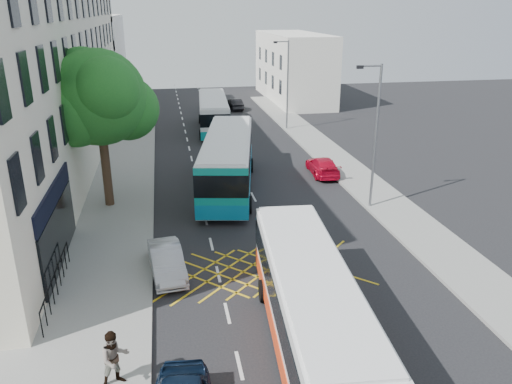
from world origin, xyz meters
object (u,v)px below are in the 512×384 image
lamp_far (287,80)px  bus_mid (228,161)px  street_tree (98,99)px  distant_car_grey (216,104)px  parked_car_silver (167,261)px  lamp_near (374,130)px  motorbike (376,377)px  pedestrian_near (115,359)px  red_hatchback (323,166)px  distant_car_dark (235,104)px  bus_near (310,306)px  bus_far (213,113)px

lamp_far → bus_mid: lamp_far is taller
street_tree → distant_car_grey: 29.92m
parked_car_silver → bus_mid: bearing=62.2°
lamp_near → parked_car_silver: (-11.57, -5.57, -3.99)m
bus_mid → motorbike: (1.69, -19.24, -0.83)m
lamp_near → pedestrian_near: (-13.20, -12.30, -3.54)m
lamp_near → parked_car_silver: lamp_near is taller
lamp_far → pedestrian_near: (-13.20, -32.30, -3.54)m
street_tree → pedestrian_near: 16.21m
lamp_far → red_hatchback: bearing=-92.9°
distant_car_dark → bus_near: bearing=79.8°
street_tree → distant_car_dark: size_ratio=2.34×
bus_mid → parked_car_silver: 11.25m
red_hatchback → motorbike: bearing=79.6°
lamp_far → bus_mid: bearing=-116.3°
motorbike → lamp_near: bearing=68.4°
bus_mid → motorbike: 19.33m
bus_far → parked_car_silver: 27.27m
bus_far → motorbike: bus_far is taller
motorbike → bus_far: bearing=91.8°
lamp_far → distant_car_dark: 12.03m
bus_near → bus_mid: bus_mid is taller
lamp_near → distant_car_dark: size_ratio=2.13×
lamp_near → parked_car_silver: 13.45m
distant_car_grey → distant_car_dark: (2.09, 0.01, -0.06)m
red_hatchback → distant_car_grey: (-4.70, 24.39, 0.07)m
motorbike → distant_car_grey: (0.40, 45.24, -0.31)m
bus_far → motorbike: (0.90, -35.64, -0.63)m
bus_near → pedestrian_near: bearing=-167.7°
pedestrian_near → distant_car_grey: bearing=55.7°
lamp_far → bus_far: lamp_far is taller
bus_near → motorbike: bus_near is taller
motorbike → distant_car_dark: 45.32m
lamp_near → lamp_far: (0.00, 20.00, 0.00)m
bus_mid → bus_far: bearing=98.1°
lamp_near → pedestrian_near: size_ratio=4.34×
bus_near → parked_car_silver: bearing=133.0°
pedestrian_near → parked_car_silver: bearing=52.4°
distant_car_dark → bus_mid: bearing=75.6°
lamp_near → bus_mid: lamp_near is taller
pedestrian_near → bus_far: bearing=55.0°
distant_car_dark → parked_car_silver: bearing=71.9°
lamp_near → bus_far: (-6.70, 21.24, -2.99)m
bus_far → red_hatchback: (6.00, -14.79, -1.02)m
street_tree → bus_mid: size_ratio=0.70×
pedestrian_near → red_hatchback: bearing=32.3°
lamp_near → motorbike: 15.94m
distant_car_grey → bus_near: bearing=-89.9°
bus_mid → bus_far: 16.42m
lamp_far → parked_car_silver: (-11.57, -25.57, -3.99)m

